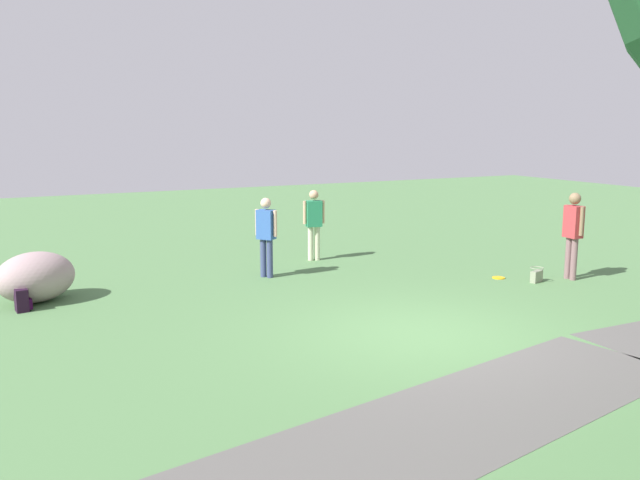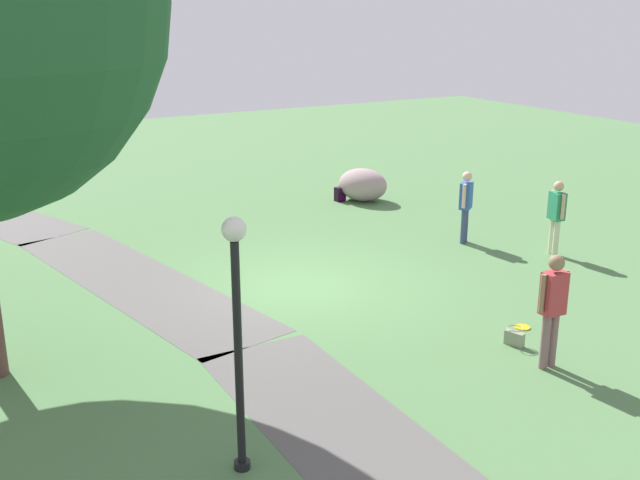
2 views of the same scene
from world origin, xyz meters
TOP-DOWN VIEW (x-y plane):
  - ground_plane at (0.00, 0.00)m, footprint 48.00×48.00m
  - footpath_segment_near at (-6.00, 1.94)m, footprint 8.02×1.98m
  - footpath_segment_mid at (1.93, 2.66)m, footprint 8.21×3.39m
  - lamp_post at (-5.05, 3.42)m, footprint 0.28×0.28m
  - lawn_boulder at (5.21, -4.88)m, footprint 1.79×1.62m
  - woman_with_handbag at (-4.92, -1.75)m, footprint 0.26×0.52m
  - man_near_boulder at (-0.99, -5.94)m, footprint 0.51×0.31m
  - passerby_on_path at (0.69, -4.80)m, footprint 0.41×0.43m
  - handbag_on_grass at (-4.09, -1.86)m, footprint 0.34×0.34m
  - backpack_by_boulder at (5.48, -4.30)m, footprint 0.29×0.30m
  - frisbee_on_grass at (-3.64, -2.49)m, footprint 0.27×0.27m

SIDE VIEW (x-z plane):
  - ground_plane at x=0.00m, z-range 0.00..0.00m
  - footpath_segment_near at x=-6.00m, z-range 0.00..0.01m
  - footpath_segment_mid at x=1.93m, z-range 0.00..0.01m
  - frisbee_on_grass at x=-3.64m, z-range 0.00..0.02m
  - handbag_on_grass at x=-4.09m, z-range -0.01..0.29m
  - backpack_by_boulder at x=5.48m, z-range -0.01..0.39m
  - lawn_boulder at x=5.21m, z-range 0.00..0.92m
  - man_near_boulder at x=-0.99m, z-range 0.13..1.81m
  - passerby_on_path at x=0.69m, z-range 0.14..1.83m
  - woman_with_handbag at x=-4.92m, z-range 0.16..1.98m
  - lamp_post at x=-5.05m, z-range 0.39..3.54m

